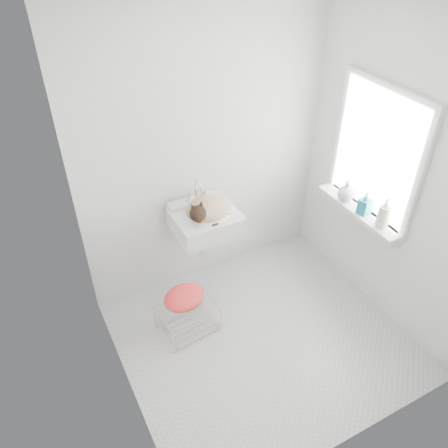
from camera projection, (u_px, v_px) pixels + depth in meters
name	position (u px, v px, depth m)	size (l,w,h in m)	color
floor	(262.00, 338.00, 3.75)	(2.20, 2.00, 0.02)	silver
ceiling	(287.00, 12.00, 2.24)	(2.20, 2.00, 0.02)	white
back_wall	(206.00, 152.00, 3.70)	(2.20, 0.02, 2.50)	white
right_wall	(395.00, 176.00, 3.40)	(0.02, 2.00, 2.50)	white
left_wall	(108.00, 269.00, 2.59)	(0.02, 2.00, 2.50)	white
window_glass	(378.00, 153.00, 3.48)	(0.01, 0.80, 1.00)	white
window_frame	(376.00, 154.00, 3.47)	(0.04, 0.90, 1.10)	white
windowsill	(358.00, 211.00, 3.77)	(0.16, 0.88, 0.04)	white
sink	(205.00, 213.00, 3.71)	(0.53, 0.46, 0.21)	white
faucet	(195.00, 188.00, 3.75)	(0.19, 0.13, 0.19)	silver
cat	(207.00, 210.00, 3.68)	(0.44, 0.38, 0.25)	tan
wire_rack	(188.00, 316.00, 3.74)	(0.44, 0.31, 0.26)	#BEB5B5
towel	(184.00, 301.00, 3.68)	(0.34, 0.24, 0.14)	#E94D00
bottle_a	(381.00, 227.00, 3.56)	(0.09, 0.09, 0.22)	white
bottle_b	(363.00, 213.00, 3.71)	(0.09, 0.09, 0.20)	#157A8A
bottle_c	(345.00, 200.00, 3.86)	(0.15, 0.15, 0.19)	#B6BBBE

